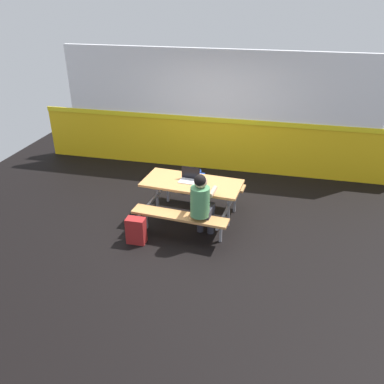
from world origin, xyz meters
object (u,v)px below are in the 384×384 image
at_px(laptop_silver, 189,178).
at_px(tote_bag_bright, 196,181).
at_px(picnic_table_main, 192,191).
at_px(backpack_dark, 136,231).
at_px(student_nearer, 202,202).

height_order(laptop_silver, tote_bag_bright, laptop_silver).
height_order(picnic_table_main, backpack_dark, picnic_table_main).
bearing_deg(student_nearer, backpack_dark, -163.18).
height_order(student_nearer, tote_bag_bright, student_nearer).
height_order(picnic_table_main, student_nearer, student_nearer).
distance_m(picnic_table_main, tote_bag_bright, 1.24).
xyz_separation_m(student_nearer, backpack_dark, (-1.00, -0.30, -0.49)).
bearing_deg(laptop_silver, tote_bag_bright, 96.77).
distance_m(picnic_table_main, student_nearer, 0.67).
distance_m(picnic_table_main, laptop_silver, 0.23).
bearing_deg(backpack_dark, student_nearer, 16.82).
height_order(laptop_silver, backpack_dark, laptop_silver).
height_order(picnic_table_main, tote_bag_bright, picnic_table_main).
distance_m(student_nearer, laptop_silver, 0.72).
bearing_deg(picnic_table_main, laptop_silver, 143.01).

